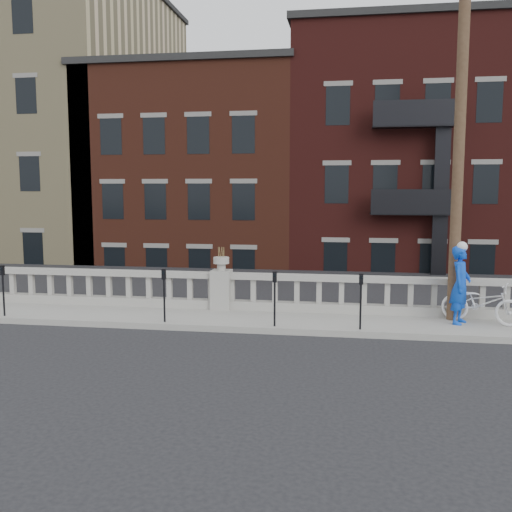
# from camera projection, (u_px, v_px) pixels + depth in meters

# --- Properties ---
(ground) EXTENTS (120.00, 120.00, 0.00)m
(ground) POSITION_uv_depth(u_px,v_px,m) (182.00, 354.00, 12.26)
(ground) COLOR black
(ground) RESTS_ON ground
(sidewalk) EXTENTS (32.00, 2.20, 0.15)m
(sidewalk) POSITION_uv_depth(u_px,v_px,m) (214.00, 319.00, 15.19)
(sidewalk) COLOR gray
(sidewalk) RESTS_ON ground
(balustrade) EXTENTS (28.00, 0.34, 1.03)m
(balustrade) POSITION_uv_depth(u_px,v_px,m) (222.00, 292.00, 16.05)
(balustrade) COLOR gray
(balustrade) RESTS_ON sidewalk
(planter_pedestal) EXTENTS (0.55, 0.55, 1.76)m
(planter_pedestal) POSITION_uv_depth(u_px,v_px,m) (221.00, 285.00, 16.03)
(planter_pedestal) COLOR gray
(planter_pedestal) RESTS_ON sidewalk
(lower_level) EXTENTS (80.00, 44.00, 20.80)m
(lower_level) POSITION_uv_depth(u_px,v_px,m) (299.00, 203.00, 34.45)
(lower_level) COLOR #605E59
(lower_level) RESTS_ON ground
(utility_pole) EXTENTS (1.60, 0.28, 10.00)m
(utility_pole) POSITION_uv_depth(u_px,v_px,m) (460.00, 120.00, 14.20)
(utility_pole) COLOR #422D1E
(utility_pole) RESTS_ON sidewalk
(parking_meter_a) EXTENTS (0.10, 0.09, 1.36)m
(parking_meter_a) POSITION_uv_depth(u_px,v_px,m) (3.00, 285.00, 15.11)
(parking_meter_a) COLOR black
(parking_meter_a) RESTS_ON sidewalk
(parking_meter_b) EXTENTS (0.10, 0.09, 1.36)m
(parking_meter_b) POSITION_uv_depth(u_px,v_px,m) (164.00, 289.00, 14.42)
(parking_meter_b) COLOR black
(parking_meter_b) RESTS_ON sidewalk
(parking_meter_c) EXTENTS (0.10, 0.09, 1.36)m
(parking_meter_c) POSITION_uv_depth(u_px,v_px,m) (275.00, 292.00, 13.98)
(parking_meter_c) COLOR black
(parking_meter_c) RESTS_ON sidewalk
(parking_meter_d) EXTENTS (0.10, 0.09, 1.36)m
(parking_meter_d) POSITION_uv_depth(u_px,v_px,m) (361.00, 295.00, 13.65)
(parking_meter_d) COLOR black
(parking_meter_d) RESTS_ON sidewalk
(bicycle) EXTENTS (2.10, 1.44, 1.04)m
(bicycle) POSITION_uv_depth(u_px,v_px,m) (482.00, 303.00, 14.34)
(bicycle) COLOR white
(bicycle) RESTS_ON sidewalk
(cyclist) EXTENTS (0.73, 0.85, 1.96)m
(cyclist) POSITION_uv_depth(u_px,v_px,m) (461.00, 285.00, 14.24)
(cyclist) COLOR #0C40C0
(cyclist) RESTS_ON sidewalk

